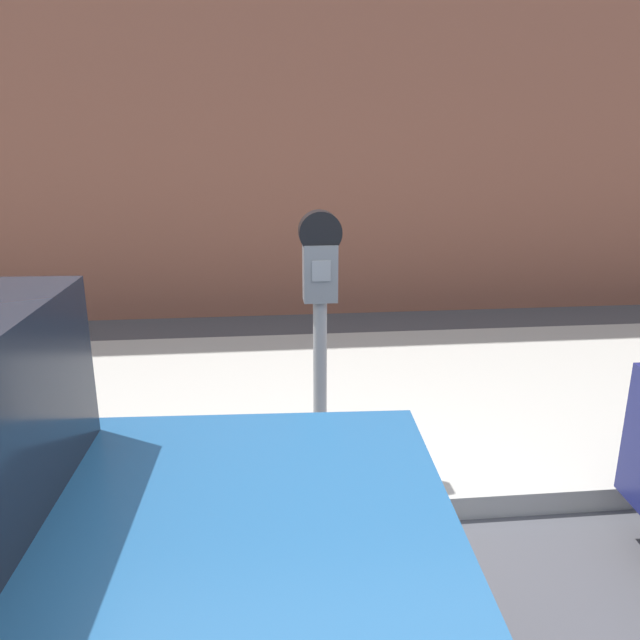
# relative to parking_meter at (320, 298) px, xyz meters

# --- Properties ---
(sidewalk) EXTENTS (24.00, 2.80, 0.13)m
(sidewalk) POSITION_rel_parking_meter_xyz_m (0.01, 0.94, -1.05)
(sidewalk) COLOR #ADAAA3
(sidewalk) RESTS_ON ground_plane
(building_facade) EXTENTS (24.00, 0.30, 5.98)m
(building_facade) POSITION_rel_parking_meter_xyz_m (0.01, 3.59, 1.88)
(building_facade) COLOR #935642
(building_facade) RESTS_ON ground_plane
(parking_meter) EXTENTS (0.22, 0.13, 1.45)m
(parking_meter) POSITION_rel_parking_meter_xyz_m (0.00, 0.00, 0.00)
(parking_meter) COLOR gray
(parking_meter) RESTS_ON sidewalk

